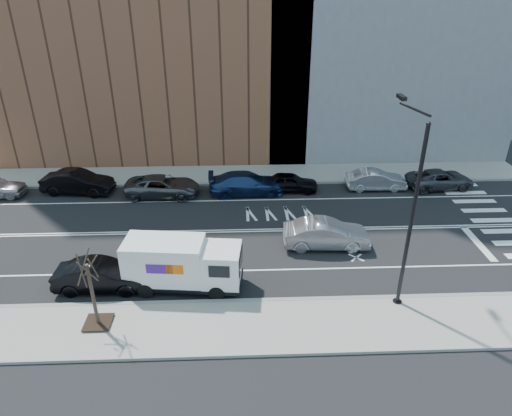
{
  "coord_description": "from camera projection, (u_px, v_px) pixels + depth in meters",
  "views": [
    {
      "loc": [
        -0.51,
        -24.63,
        14.19
      ],
      "look_at": [
        0.48,
        0.34,
        1.4
      ],
      "focal_mm": 32.0,
      "sensor_mm": 36.0,
      "label": 1
    }
  ],
  "objects": [
    {
      "name": "far_parked_d",
      "position": [
        246.0,
        183.0,
        32.91
      ],
      "size": [
        5.54,
        2.47,
        1.58
      ],
      "primitive_type": "imported",
      "rotation": [
        0.0,
        0.0,
        1.62
      ],
      "color": "navy",
      "rests_on": "ground"
    },
    {
      "name": "sidewalk_near",
      "position": [
        253.0,
        327.0,
        20.53
      ],
      "size": [
        44.0,
        3.6,
        0.15
      ],
      "primitive_type": "cube",
      "color": "gray",
      "rests_on": "ground"
    },
    {
      "name": "curb_near",
      "position": [
        252.0,
        301.0,
        22.13
      ],
      "size": [
        44.0,
        0.25,
        0.17
      ],
      "primitive_type": "cube",
      "color": "gray",
      "rests_on": "ground"
    },
    {
      "name": "far_parked_e",
      "position": [
        290.0,
        182.0,
        33.32
      ],
      "size": [
        4.14,
        1.99,
        1.37
      ],
      "primitive_type": "imported",
      "rotation": [
        0.0,
        0.0,
        1.47
      ],
      "color": "black",
      "rests_on": "ground"
    },
    {
      "name": "bldg_brick",
      "position": [
        144.0,
        19.0,
        36.97
      ],
      "size": [
        26.0,
        10.0,
        22.0
      ],
      "primitive_type": "cube",
      "color": "brown",
      "rests_on": "ground"
    },
    {
      "name": "near_parked_rear_a",
      "position": [
        102.0,
        276.0,
        22.82
      ],
      "size": [
        4.69,
        1.75,
        1.53
      ],
      "primitive_type": "imported",
      "rotation": [
        0.0,
        0.0,
        1.54
      ],
      "color": "black",
      "rests_on": "ground"
    },
    {
      "name": "fedex_van",
      "position": [
        182.0,
        264.0,
        22.65
      ],
      "size": [
        6.01,
        2.56,
        2.67
      ],
      "rotation": [
        0.0,
        0.0,
        -0.1
      ],
      "color": "black",
      "rests_on": "ground"
    },
    {
      "name": "ground",
      "position": [
        248.0,
        231.0,
        28.39
      ],
      "size": [
        120.0,
        120.0,
        0.0
      ],
      "primitive_type": "plane",
      "color": "black",
      "rests_on": "ground"
    },
    {
      "name": "crosswalk",
      "position": [
        500.0,
        226.0,
        28.95
      ],
      "size": [
        3.0,
        14.0,
        0.01
      ],
      "primitive_type": null,
      "color": "white",
      "rests_on": "ground"
    },
    {
      "name": "road_markings",
      "position": [
        248.0,
        231.0,
        28.39
      ],
      "size": [
        40.0,
        8.6,
        0.01
      ],
      "primitive_type": null,
      "color": "white",
      "rests_on": "ground"
    },
    {
      "name": "streetlight",
      "position": [
        409.0,
        206.0,
        20.17
      ],
      "size": [
        0.44,
        4.02,
        9.34
      ],
      "color": "black",
      "rests_on": "ground"
    },
    {
      "name": "far_parked_f",
      "position": [
        376.0,
        180.0,
        33.61
      ],
      "size": [
        4.38,
        1.55,
        1.44
      ],
      "primitive_type": "imported",
      "rotation": [
        0.0,
        0.0,
        1.56
      ],
      "color": "silver",
      "rests_on": "ground"
    },
    {
      "name": "far_parked_c",
      "position": [
        162.0,
        186.0,
        32.58
      ],
      "size": [
        5.36,
        2.64,
        1.46
      ],
      "primitive_type": "imported",
      "rotation": [
        0.0,
        0.0,
        1.53
      ],
      "color": "#515459",
      "rests_on": "ground"
    },
    {
      "name": "sidewalk_far",
      "position": [
        246.0,
        174.0,
        36.18
      ],
      "size": [
        44.0,
        3.6,
        0.15
      ],
      "primitive_type": "cube",
      "color": "gray",
      "rests_on": "ground"
    },
    {
      "name": "far_parked_g",
      "position": [
        440.0,
        179.0,
        33.84
      ],
      "size": [
        5.08,
        2.69,
        1.36
      ],
      "primitive_type": "imported",
      "rotation": [
        0.0,
        0.0,
        1.66
      ],
      "color": "#44464A",
      "rests_on": "ground"
    },
    {
      "name": "curb_far",
      "position": [
        246.0,
        184.0,
        34.58
      ],
      "size": [
        44.0,
        0.25,
        0.17
      ],
      "primitive_type": "cube",
      "color": "gray",
      "rests_on": "ground"
    },
    {
      "name": "street_tree",
      "position": [
        94.0,
        301.0,
        20.01
      ],
      "size": [
        1.2,
        1.2,
        3.75
      ],
      "color": "black",
      "rests_on": "ground"
    },
    {
      "name": "far_parked_b",
      "position": [
        78.0,
        182.0,
        32.95
      ],
      "size": [
        5.24,
        2.39,
        1.67
      ],
      "primitive_type": "imported",
      "rotation": [
        0.0,
        0.0,
        1.44
      ],
      "color": "black",
      "rests_on": "ground"
    },
    {
      "name": "driving_sedan",
      "position": [
        326.0,
        234.0,
        26.39
      ],
      "size": [
        5.02,
        1.92,
        1.63
      ],
      "primitive_type": "imported",
      "rotation": [
        0.0,
        0.0,
        1.53
      ],
      "color": "#A0A0A4",
      "rests_on": "ground"
    }
  ]
}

